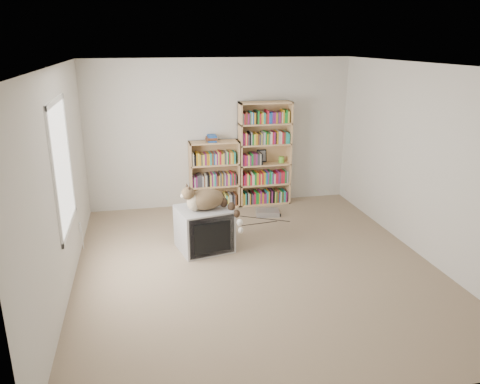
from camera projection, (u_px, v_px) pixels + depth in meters
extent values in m
cube|color=gray|center=(256.00, 266.00, 6.02)|extent=(4.50, 5.00, 0.01)
cube|color=beige|center=(221.00, 134.00, 7.96)|extent=(4.50, 0.02, 2.50)
cube|color=beige|center=(343.00, 265.00, 3.31)|extent=(4.50, 0.02, 2.50)
cube|color=beige|center=(60.00, 184.00, 5.18)|extent=(0.02, 5.00, 2.50)
cube|color=beige|center=(424.00, 162.00, 6.09)|extent=(0.02, 5.00, 2.50)
cube|color=white|center=(258.00, 65.00, 5.25)|extent=(4.50, 5.00, 0.02)
cube|color=white|center=(62.00, 166.00, 5.32)|extent=(0.02, 1.22, 1.52)
cube|color=#A1A2A4|center=(204.00, 229.00, 6.43)|extent=(0.80, 0.75, 0.60)
cube|color=black|center=(212.00, 236.00, 6.17)|extent=(0.62, 0.16, 0.55)
cube|color=black|center=(212.00, 238.00, 6.16)|extent=(0.50, 0.12, 0.42)
cube|color=black|center=(201.00, 226.00, 6.55)|extent=(0.48, 0.42, 0.36)
ellipsoid|color=#332415|center=(206.00, 199.00, 6.26)|extent=(0.57, 0.43, 0.28)
ellipsoid|color=#332415|center=(215.00, 199.00, 6.32)|extent=(0.28, 0.29, 0.21)
ellipsoid|color=tan|center=(194.00, 202.00, 6.18)|extent=(0.23, 0.23, 0.23)
ellipsoid|color=#332415|center=(188.00, 193.00, 6.12)|extent=(0.21, 0.20, 0.17)
sphere|color=beige|center=(183.00, 196.00, 6.11)|extent=(0.08, 0.08, 0.07)
cone|color=black|center=(189.00, 188.00, 6.07)|extent=(0.08, 0.09, 0.09)
cone|color=black|center=(187.00, 186.00, 6.15)|extent=(0.08, 0.09, 0.09)
cube|color=tan|center=(240.00, 155.00, 7.98)|extent=(0.03, 0.30, 1.79)
cube|color=tan|center=(289.00, 153.00, 8.15)|extent=(0.02, 0.30, 1.79)
cube|color=tan|center=(263.00, 152.00, 8.19)|extent=(0.89, 0.03, 1.79)
cube|color=tan|center=(266.00, 103.00, 7.79)|extent=(0.89, 0.30, 0.02)
cube|color=tan|center=(264.00, 202.00, 8.34)|extent=(0.89, 0.30, 0.03)
cube|color=tan|center=(264.00, 183.00, 8.23)|extent=(0.89, 0.30, 0.03)
cube|color=tan|center=(265.00, 164.00, 8.12)|extent=(0.89, 0.30, 0.02)
cube|color=tan|center=(265.00, 144.00, 8.01)|extent=(0.89, 0.30, 0.02)
cube|color=tan|center=(265.00, 124.00, 7.90)|extent=(0.89, 0.30, 0.02)
cube|color=#B6182D|center=(264.00, 196.00, 8.31)|extent=(0.81, 0.24, 0.19)
cube|color=#1A4EAE|center=(264.00, 177.00, 8.20)|extent=(0.81, 0.24, 0.19)
cube|color=#167F29|center=(265.00, 158.00, 8.09)|extent=(0.81, 0.24, 0.19)
cube|color=beige|center=(265.00, 138.00, 7.98)|extent=(0.81, 0.24, 0.19)
cube|color=black|center=(265.00, 117.00, 7.87)|extent=(0.81, 0.24, 0.19)
cube|color=tan|center=(191.00, 176.00, 7.91)|extent=(0.02, 0.30, 1.15)
cube|color=tan|center=(238.00, 173.00, 8.07)|extent=(0.03, 0.30, 1.15)
cube|color=tan|center=(213.00, 173.00, 8.11)|extent=(0.84, 0.03, 1.15)
cube|color=tan|center=(214.00, 142.00, 7.81)|extent=(0.84, 0.30, 0.02)
cube|color=tan|center=(215.00, 206.00, 8.16)|extent=(0.84, 0.30, 0.03)
cube|color=tan|center=(215.00, 185.00, 8.05)|extent=(0.84, 0.30, 0.03)
cube|color=tan|center=(214.00, 164.00, 7.93)|extent=(0.84, 0.30, 0.02)
cube|color=#B6182D|center=(215.00, 200.00, 8.13)|extent=(0.76, 0.24, 0.19)
cube|color=#1A4EAE|center=(214.00, 179.00, 8.01)|extent=(0.76, 0.24, 0.19)
cube|color=#167F29|center=(214.00, 158.00, 7.90)|extent=(0.76, 0.24, 0.19)
cube|color=#B6182D|center=(211.00, 138.00, 7.79)|extent=(0.19, 0.24, 0.10)
cylinder|color=#6BBA35|center=(281.00, 159.00, 8.16)|extent=(0.10, 0.10, 0.11)
cube|color=black|center=(262.00, 156.00, 8.17)|extent=(0.17, 0.05, 0.22)
cube|color=#BCBCC1|center=(267.00, 213.00, 7.75)|extent=(0.42, 0.33, 0.09)
cube|color=silver|center=(80.00, 227.00, 6.41)|extent=(0.01, 0.08, 0.13)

